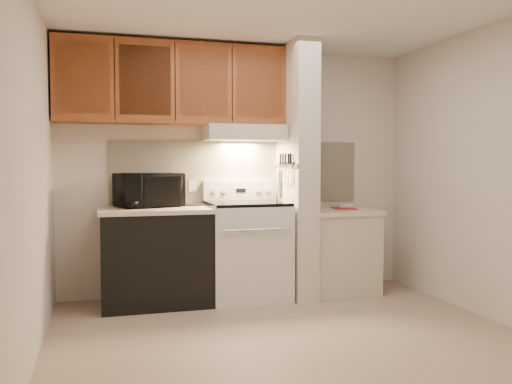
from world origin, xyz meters
name	(u,v)px	position (x,y,z in m)	size (l,w,h in m)	color
floor	(285,334)	(0.00, 0.00, 0.00)	(3.60, 3.60, 0.00)	tan
ceiling	(286,8)	(0.00, 0.00, 2.50)	(3.60, 3.60, 0.00)	white
wall_back	(238,171)	(0.00, 1.50, 1.25)	(3.60, 0.02, 2.50)	beige
wall_left	(34,175)	(-1.80, 0.00, 1.25)	(0.02, 3.00, 2.50)	beige
wall_right	(485,172)	(1.80, 0.00, 1.25)	(0.02, 3.00, 2.50)	beige
backsplash	(239,172)	(0.00, 1.49, 1.24)	(2.60, 0.02, 0.63)	#F4E7CA
range_body	(247,252)	(0.00, 1.16, 0.46)	(0.76, 0.65, 0.92)	silver
oven_window	(256,253)	(0.00, 0.84, 0.50)	(0.50, 0.01, 0.30)	black
oven_handle	(257,230)	(0.00, 0.80, 0.72)	(0.02, 0.02, 0.65)	silver
cooktop	(247,203)	(0.00, 1.16, 0.94)	(0.74, 0.64, 0.03)	black
range_backguard	(240,190)	(0.00, 1.44, 1.05)	(0.76, 0.08, 0.20)	silver
range_display	(241,190)	(0.00, 1.40, 1.05)	(0.10, 0.01, 0.04)	black
range_knob_left_outer	(214,191)	(-0.28, 1.40, 1.05)	(0.05, 0.05, 0.02)	silver
range_knob_left_inner	(224,191)	(-0.18, 1.40, 1.05)	(0.05, 0.05, 0.02)	silver
range_knob_right_inner	(258,190)	(0.18, 1.40, 1.05)	(0.05, 0.05, 0.02)	silver
range_knob_right_outer	(267,190)	(0.28, 1.40, 1.05)	(0.05, 0.05, 0.02)	silver
dishwasher_front	(156,258)	(-0.88, 1.17, 0.43)	(1.00, 0.63, 0.87)	black
left_countertop	(156,210)	(-0.88, 1.17, 0.89)	(1.04, 0.67, 0.04)	beige
spoon_rest	(196,205)	(-0.48, 1.30, 0.92)	(0.24, 0.08, 0.02)	black
teal_jar	(159,201)	(-0.83, 1.39, 0.96)	(0.09, 0.09, 0.11)	#1E5E57
outlet	(193,186)	(-0.48, 1.48, 1.10)	(0.08, 0.01, 0.12)	beige
microwave	(149,190)	(-0.93, 1.31, 1.07)	(0.58, 0.39, 0.32)	black
partition_pillar	(297,171)	(0.51, 1.15, 1.25)	(0.22, 0.70, 2.50)	beige
pillar_trim	(286,166)	(0.39, 1.15, 1.30)	(0.01, 0.70, 0.04)	brown
knife_strip	(287,164)	(0.39, 1.10, 1.32)	(0.02, 0.42, 0.04)	black
knife_blade_a	(291,174)	(0.38, 0.95, 1.22)	(0.01, 0.04, 0.16)	silver
knife_handle_a	(291,159)	(0.38, 0.95, 1.37)	(0.02, 0.02, 0.10)	black
knife_blade_b	(288,175)	(0.38, 1.02, 1.21)	(0.01, 0.04, 0.18)	silver
knife_handle_b	(289,159)	(0.38, 1.01, 1.37)	(0.02, 0.02, 0.10)	black
knife_blade_c	(285,176)	(0.38, 1.10, 1.20)	(0.01, 0.04, 0.20)	silver
knife_handle_c	(285,159)	(0.38, 1.10, 1.37)	(0.02, 0.02, 0.10)	black
knife_blade_d	(283,174)	(0.38, 1.19, 1.22)	(0.01, 0.04, 0.16)	silver
knife_handle_d	(283,159)	(0.38, 1.18, 1.37)	(0.02, 0.02, 0.10)	black
knife_blade_e	(280,175)	(0.38, 1.27, 1.21)	(0.01, 0.04, 0.18)	silver
knife_handle_e	(280,159)	(0.38, 1.26, 1.37)	(0.02, 0.02, 0.10)	black
oven_mitt	(279,182)	(0.38, 1.32, 1.13)	(0.03, 0.10, 0.24)	slate
right_cab_base	(338,253)	(0.97, 1.15, 0.40)	(0.70, 0.60, 0.81)	beige
right_countertop	(339,212)	(0.97, 1.15, 0.83)	(0.74, 0.64, 0.04)	beige
red_folder	(344,208)	(1.07, 1.24, 0.85)	(0.22, 0.30, 0.01)	#B72931
white_box	(346,206)	(1.13, 1.33, 0.87)	(0.15, 0.10, 0.04)	white
range_hood	(244,133)	(0.00, 1.28, 1.62)	(0.78, 0.44, 0.15)	beige
hood_lip	(249,137)	(0.00, 1.07, 1.58)	(0.78, 0.04, 0.06)	beige
upper_cabinets	(173,84)	(-0.69, 1.32, 2.08)	(2.18, 0.33, 0.77)	brown
cab_door_a	(83,78)	(-1.51, 1.17, 2.08)	(0.46, 0.01, 0.63)	brown
cab_gap_a	(115,79)	(-1.23, 1.16, 2.08)	(0.01, 0.01, 0.73)	black
cab_door_b	(145,80)	(-0.96, 1.17, 2.08)	(0.46, 0.01, 0.63)	brown
cab_gap_b	(175,82)	(-0.69, 1.16, 2.08)	(0.01, 0.01, 0.73)	black
cab_door_c	(204,83)	(-0.42, 1.17, 2.08)	(0.46, 0.01, 0.63)	brown
cab_gap_c	(232,84)	(-0.14, 1.16, 2.08)	(0.01, 0.01, 0.73)	black
cab_door_d	(259,85)	(0.13, 1.17, 2.08)	(0.46, 0.01, 0.63)	brown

